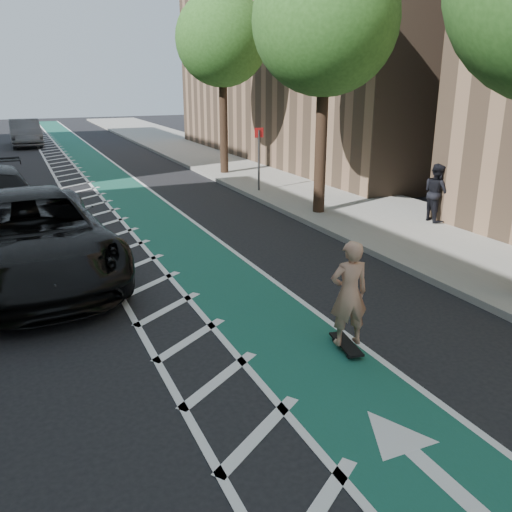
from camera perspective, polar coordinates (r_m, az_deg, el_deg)
ground at (r=7.83m, az=-14.55°, el=-14.82°), size 120.00×120.00×0.00m
bike_lane at (r=17.51m, az=-10.78°, el=4.01°), size 2.00×90.00×0.01m
buffer_strip at (r=17.24m, az=-15.62°, el=3.43°), size 1.40×90.00×0.01m
sidewalk_right at (r=19.96m, az=7.71°, el=6.09°), size 5.00×90.00×0.15m
curb_right at (r=18.81m, az=1.31°, el=5.52°), size 0.12×90.00×0.16m
tree_r_c at (r=17.07m, az=7.42°, el=23.34°), size 4.20×4.20×7.90m
tree_r_d at (r=24.26m, az=-3.20°, el=21.86°), size 4.20×4.20×7.90m
sign_post at (r=20.59m, az=0.31°, el=10.23°), size 0.35×0.08×2.47m
skateboard at (r=9.00m, az=9.46°, el=-9.15°), size 0.38×0.89×0.12m
skateboarder at (r=8.63m, az=9.76°, el=-3.91°), size 0.69×0.51×1.73m
suv_near at (r=12.65m, az=-22.64°, el=1.88°), size 3.61×7.01×1.89m
car_grey at (r=39.18m, az=-23.11°, el=11.85°), size 1.88×5.21×1.71m
pedestrian at (r=16.89m, az=18.43°, el=6.35°), size 0.76×0.91×1.71m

